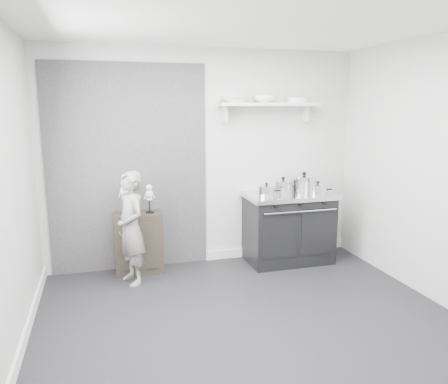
{
  "coord_description": "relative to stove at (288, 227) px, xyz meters",
  "views": [
    {
      "loc": [
        -1.28,
        -3.54,
        2.02
      ],
      "look_at": [
        0.01,
        0.95,
        1.08
      ],
      "focal_mm": 35.0,
      "sensor_mm": 36.0,
      "label": 1
    }
  ],
  "objects": [
    {
      "name": "pot_back_right",
      "position": [
        0.26,
        0.11,
        0.55
      ],
      "size": [
        0.4,
        0.31,
        0.25
      ],
      "color": "silver",
      "rests_on": "stove"
    },
    {
      "name": "bowl_large",
      "position": [
        -0.68,
        0.19,
        1.62
      ],
      "size": [
        0.32,
        0.32,
        0.08
      ],
      "primitive_type": "imported",
      "color": "white",
      "rests_on": "wall_shelf"
    },
    {
      "name": "skeleton_torso",
      "position": [
        -1.76,
        0.13,
        0.48
      ],
      "size": [
        0.11,
        0.07,
        0.4
      ],
      "primitive_type": null,
      "color": "white",
      "rests_on": "side_cabinet"
    },
    {
      "name": "pot_front_right",
      "position": [
        0.3,
        -0.19,
        0.52
      ],
      "size": [
        0.32,
        0.23,
        0.18
      ],
      "color": "silver",
      "rests_on": "stove"
    },
    {
      "name": "plate_stack",
      "position": [
        0.16,
        0.19,
        1.61
      ],
      "size": [
        0.26,
        0.26,
        0.06
      ],
      "primitive_type": "cylinder",
      "color": "silver",
      "rests_on": "wall_shelf"
    },
    {
      "name": "pot_front_left",
      "position": [
        -0.34,
        -0.07,
        0.52
      ],
      "size": [
        0.3,
        0.22,
        0.17
      ],
      "color": "silver",
      "rests_on": "stove"
    },
    {
      "name": "stove",
      "position": [
        0.0,
        0.0,
        0.0
      ],
      "size": [
        1.13,
        0.7,
        0.9
      ],
      "color": "black",
      "rests_on": "ground"
    },
    {
      "name": "side_cabinet",
      "position": [
        -1.91,
        0.13,
        -0.09
      ],
      "size": [
        0.57,
        0.33,
        0.74
      ],
      "primitive_type": "cube",
      "color": "black",
      "rests_on": "ground"
    },
    {
      "name": "room_shell",
      "position": [
        -1.12,
        -1.33,
        1.18
      ],
      "size": [
        4.02,
        3.62,
        2.71
      ],
      "color": "#B3B2B0",
      "rests_on": "ground"
    },
    {
      "name": "pot_back_left",
      "position": [
        -0.04,
        0.11,
        0.53
      ],
      "size": [
        0.35,
        0.26,
        0.2
      ],
      "color": "silver",
      "rests_on": "stove"
    },
    {
      "name": "ground",
      "position": [
        -1.03,
        -1.48,
        -0.46
      ],
      "size": [
        4.0,
        4.0,
        0.0
      ],
      "primitive_type": "plane",
      "color": "black",
      "rests_on": "ground"
    },
    {
      "name": "skeleton_full",
      "position": [
        -2.04,
        0.13,
        0.53
      ],
      "size": [
        0.14,
        0.09,
        0.49
      ],
      "primitive_type": null,
      "color": "white",
      "rests_on": "side_cabinet"
    },
    {
      "name": "bowl_small",
      "position": [
        -0.29,
        0.19,
        1.63
      ],
      "size": [
        0.27,
        0.27,
        0.09
      ],
      "primitive_type": "imported",
      "color": "white",
      "rests_on": "wall_shelf"
    },
    {
      "name": "wall_shelf",
      "position": [
        -0.23,
        0.2,
        1.55
      ],
      "size": [
        1.3,
        0.26,
        0.24
      ],
      "color": "silver",
      "rests_on": "room_shell"
    },
    {
      "name": "child",
      "position": [
        -2.01,
        -0.18,
        0.19
      ],
      "size": [
        0.46,
        0.55,
        1.3
      ],
      "primitive_type": "imported",
      "rotation": [
        0.0,
        0.0,
        -1.22
      ],
      "color": "slate",
      "rests_on": "ground"
    }
  ]
}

